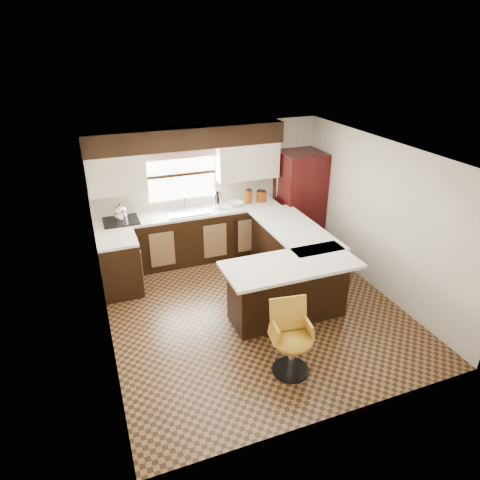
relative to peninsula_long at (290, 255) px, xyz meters
name	(u,v)px	position (x,y,z in m)	size (l,w,h in m)	color
floor	(254,309)	(-0.90, -0.62, -0.45)	(4.40, 4.40, 0.00)	#49301A
ceiling	(257,153)	(-0.90, -0.62, 1.95)	(4.40, 4.40, 0.00)	silver
wall_back	(209,190)	(-0.90, 1.58, 0.75)	(4.40, 4.40, 0.00)	beige
wall_front	(343,328)	(-0.90, -2.83, 0.75)	(4.40, 4.40, 0.00)	beige
wall_left	(100,263)	(-3.00, -0.62, 0.75)	(4.40, 4.40, 0.00)	beige
wall_right	(379,217)	(1.20, -0.62, 0.75)	(4.40, 4.40, 0.00)	beige
base_cab_back	(192,237)	(-1.35, 1.28, 0.00)	(3.30, 0.60, 0.90)	black
base_cab_left	(120,266)	(-2.70, 0.62, 0.00)	(0.60, 0.70, 0.90)	black
counter_back	(190,213)	(-1.35, 1.28, 0.47)	(3.30, 0.60, 0.04)	silver
counter_left	(116,239)	(-2.70, 0.62, 0.47)	(0.60, 0.70, 0.04)	silver
soffit	(187,138)	(-1.30, 1.40, 1.77)	(3.40, 0.35, 0.36)	black
upper_cab_left	(116,174)	(-2.52, 1.40, 1.27)	(0.94, 0.35, 0.64)	beige
upper_cab_right	(247,161)	(-0.22, 1.40, 1.27)	(1.14, 0.35, 0.64)	beige
window_pane	(182,175)	(-1.40, 1.56, 1.10)	(1.20, 0.02, 0.90)	white
valance	(181,153)	(-1.40, 1.52, 1.49)	(1.30, 0.06, 0.18)	#D19B93
sink	(188,212)	(-1.40, 1.25, 0.51)	(0.75, 0.45, 0.03)	#B2B2B7
dishwasher	(248,236)	(-0.35, 0.99, -0.02)	(0.58, 0.03, 0.78)	black
cooktop	(121,221)	(-2.55, 1.25, 0.51)	(0.58, 0.50, 0.03)	black
peninsula_long	(290,255)	(0.00, 0.00, 0.00)	(0.60, 1.95, 0.90)	black
peninsula_return	(288,290)	(-0.53, -0.97, 0.00)	(1.65, 0.60, 0.90)	black
counter_pen_long	(294,229)	(0.05, 0.00, 0.47)	(0.84, 1.95, 0.04)	silver
counter_pen_return	(291,265)	(-0.55, -1.06, 0.47)	(1.89, 0.84, 0.04)	silver
refrigerator	(299,199)	(0.79, 1.21, 0.47)	(0.79, 0.76, 1.84)	black
bar_chair	(292,340)	(-0.99, -2.02, 0.02)	(0.50, 0.50, 0.94)	#B68321
kettle	(120,212)	(-2.54, 1.26, 0.67)	(0.22, 0.22, 0.29)	silver
percolator	(217,200)	(-0.84, 1.28, 0.64)	(0.14, 0.14, 0.29)	silver
mixing_bowl	(235,204)	(-0.50, 1.27, 0.53)	(0.27, 0.27, 0.07)	white
canister_large	(249,197)	(-0.23, 1.30, 0.62)	(0.13, 0.13, 0.25)	#852F08
canister_med	(260,197)	(0.00, 1.30, 0.59)	(0.14, 0.14, 0.20)	#852F08
canister_small	(263,197)	(0.06, 1.30, 0.59)	(0.13, 0.13, 0.18)	#852F08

